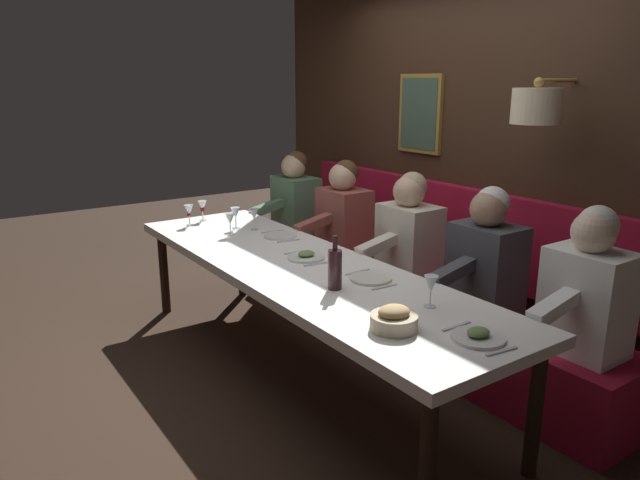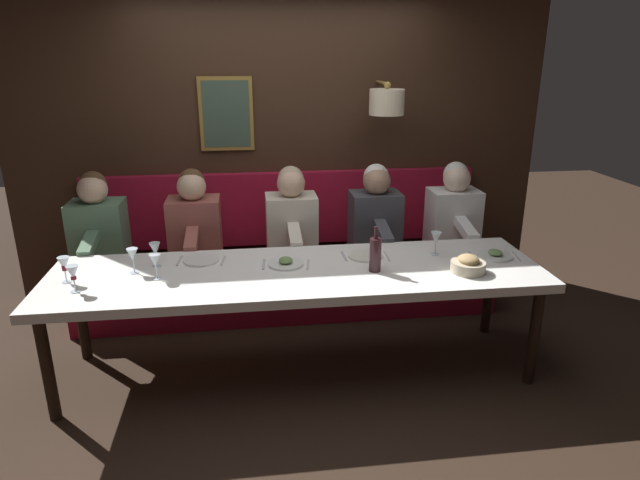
% 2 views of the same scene
% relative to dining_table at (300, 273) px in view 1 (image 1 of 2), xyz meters
% --- Properties ---
extents(ground_plane, '(12.00, 12.00, 0.00)m').
position_rel_dining_table_xyz_m(ground_plane, '(0.00, 0.00, -0.68)').
color(ground_plane, '#332319').
extents(dining_table, '(0.90, 3.19, 0.74)m').
position_rel_dining_table_xyz_m(dining_table, '(0.00, 0.00, 0.00)').
color(dining_table, white).
rests_on(dining_table, ground_plane).
extents(banquette_bench, '(0.52, 3.39, 0.45)m').
position_rel_dining_table_xyz_m(banquette_bench, '(0.89, 0.00, -0.46)').
color(banquette_bench, maroon).
rests_on(banquette_bench, ground_plane).
extents(back_wall_panel, '(0.59, 4.59, 2.90)m').
position_rel_dining_table_xyz_m(back_wall_panel, '(1.46, -0.01, 0.68)').
color(back_wall_panel, '#382316').
rests_on(back_wall_panel, ground_plane).
extents(diner_nearest, '(0.60, 0.40, 0.79)m').
position_rel_dining_table_xyz_m(diner_nearest, '(0.88, -1.37, 0.13)').
color(diner_nearest, white).
rests_on(diner_nearest, banquette_bench).
extents(diner_near, '(0.60, 0.40, 0.79)m').
position_rel_dining_table_xyz_m(diner_near, '(0.88, -0.71, 0.13)').
color(diner_near, '#3D3D42').
rests_on(diner_near, banquette_bench).
extents(diner_middle, '(0.60, 0.40, 0.79)m').
position_rel_dining_table_xyz_m(diner_middle, '(0.88, -0.03, 0.13)').
color(diner_middle, beige).
rests_on(diner_middle, banquette_bench).
extents(diner_far, '(0.60, 0.40, 0.79)m').
position_rel_dining_table_xyz_m(diner_far, '(0.88, 0.73, 0.13)').
color(diner_far, '#934C42').
rests_on(diner_far, banquette_bench).
extents(diner_farthest, '(0.60, 0.40, 0.79)m').
position_rel_dining_table_xyz_m(diner_farthest, '(0.88, 1.45, 0.13)').
color(diner_farthest, '#567A5B').
rests_on(diner_farthest, banquette_bench).
extents(place_setting_0, '(0.24, 0.31, 0.01)m').
position_rel_dining_table_xyz_m(place_setting_0, '(0.17, -0.48, 0.06)').
color(place_setting_0, silver).
rests_on(place_setting_0, dining_table).
extents(place_setting_1, '(0.24, 0.32, 0.05)m').
position_rel_dining_table_xyz_m(place_setting_1, '(0.06, -1.37, 0.07)').
color(place_setting_1, silver).
rests_on(place_setting_1, dining_table).
extents(place_setting_2, '(0.24, 0.32, 0.05)m').
position_rel_dining_table_xyz_m(place_setting_2, '(0.10, 0.07, 0.07)').
color(place_setting_2, silver).
rests_on(place_setting_2, dining_table).
extents(place_setting_3, '(0.24, 0.32, 0.01)m').
position_rel_dining_table_xyz_m(place_setting_3, '(0.24, 0.63, 0.06)').
color(place_setting_3, silver).
rests_on(place_setting_3, dining_table).
extents(wine_glass_0, '(0.07, 0.07, 0.16)m').
position_rel_dining_table_xyz_m(wine_glass_0, '(0.09, 1.04, 0.17)').
color(wine_glass_0, silver).
rests_on(wine_glass_0, dining_table).
extents(wine_glass_1, '(0.07, 0.07, 0.16)m').
position_rel_dining_table_xyz_m(wine_glass_1, '(0.16, -0.97, 0.17)').
color(wine_glass_1, silver).
rests_on(wine_glass_1, dining_table).
extents(wine_glass_2, '(0.07, 0.07, 0.16)m').
position_rel_dining_table_xyz_m(wine_glass_2, '(-0.02, 1.42, 0.17)').
color(wine_glass_2, silver).
rests_on(wine_glass_2, dining_table).
extents(wine_glass_3, '(0.07, 0.07, 0.16)m').
position_rel_dining_table_xyz_m(wine_glass_3, '(0.18, 0.92, 0.17)').
color(wine_glass_3, silver).
rests_on(wine_glass_3, dining_table).
extents(wine_glass_4, '(0.07, 0.07, 0.16)m').
position_rel_dining_table_xyz_m(wine_glass_4, '(-0.17, 1.33, 0.17)').
color(wine_glass_4, silver).
rests_on(wine_glass_4, dining_table).
extents(wine_glass_5, '(0.07, 0.07, 0.16)m').
position_rel_dining_table_xyz_m(wine_glass_5, '(-0.04, 0.88, 0.17)').
color(wine_glass_5, silver).
rests_on(wine_glass_5, dining_table).
extents(wine_bottle, '(0.08, 0.08, 0.30)m').
position_rel_dining_table_xyz_m(wine_bottle, '(-0.09, -0.49, 0.17)').
color(wine_bottle, '#33191E').
rests_on(wine_bottle, dining_table).
extents(bread_bowl, '(0.22, 0.22, 0.12)m').
position_rel_dining_table_xyz_m(bread_bowl, '(-0.18, -1.08, 0.10)').
color(bread_bowl, beige).
rests_on(bread_bowl, dining_table).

